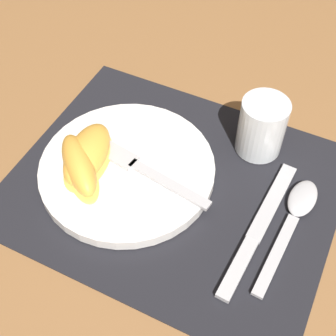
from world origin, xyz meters
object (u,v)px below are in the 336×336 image
at_px(citrus_wedge_0, 87,155).
at_px(citrus_wedge_1, 79,166).
at_px(plate, 127,169).
at_px(knife, 257,230).
at_px(fork, 139,167).
at_px(juice_glass, 261,129).
at_px(spoon, 296,212).

xyz_separation_m(citrus_wedge_0, citrus_wedge_1, (0.00, -0.02, 0.00)).
bearing_deg(plate, knife, -3.07).
bearing_deg(knife, plate, 176.93).
bearing_deg(citrus_wedge_0, fork, 17.75).
relative_size(juice_glass, citrus_wedge_1, 0.78).
bearing_deg(citrus_wedge_1, knife, 7.01).
relative_size(spoon, citrus_wedge_0, 1.55).
bearing_deg(juice_glass, fork, -136.81).
bearing_deg(knife, citrus_wedge_0, -178.25).
height_order(juice_glass, spoon, juice_glass).
distance_m(plate, spoon, 0.22).
height_order(plate, citrus_wedge_1, citrus_wedge_1).
xyz_separation_m(fork, citrus_wedge_0, (-0.06, -0.02, 0.01)).
relative_size(plate, citrus_wedge_0, 1.99).
height_order(knife, spoon, spoon).
relative_size(plate, spoon, 1.29).
distance_m(plate, knife, 0.19).
bearing_deg(fork, spoon, 8.54).
relative_size(knife, citrus_wedge_1, 2.04).
height_order(fork, citrus_wedge_1, citrus_wedge_1).
xyz_separation_m(knife, citrus_wedge_0, (-0.23, -0.01, 0.03)).
distance_m(knife, citrus_wedge_1, 0.24).
xyz_separation_m(plate, citrus_wedge_1, (-0.05, -0.04, 0.02)).
distance_m(plate, citrus_wedge_1, 0.07).
height_order(spoon, citrus_wedge_0, citrus_wedge_0).
bearing_deg(fork, knife, -4.59).
bearing_deg(fork, citrus_wedge_1, -146.27).
relative_size(knife, spoon, 1.19).
height_order(juice_glass, citrus_wedge_1, juice_glass).
relative_size(spoon, fork, 0.93).
bearing_deg(citrus_wedge_0, plate, 19.73).
xyz_separation_m(knife, citrus_wedge_1, (-0.23, -0.03, 0.03)).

